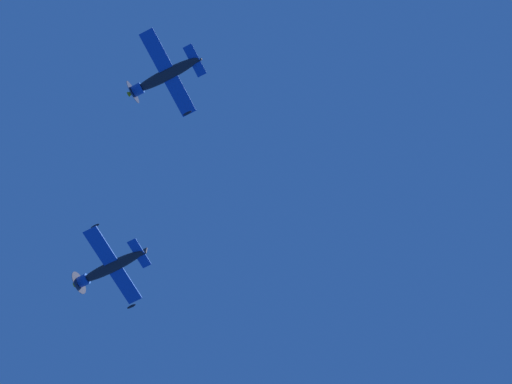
% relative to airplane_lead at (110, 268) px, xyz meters
% --- Properties ---
extents(airplane_lead, '(7.46, 7.16, 2.67)m').
position_rel_airplane_lead_xyz_m(airplane_lead, '(0.00, 0.00, 0.00)').
color(airplane_lead, '#232328').
extents(airplane_left_wingman, '(7.48, 7.15, 2.64)m').
position_rel_airplane_lead_xyz_m(airplane_left_wingman, '(4.24, 17.52, 1.73)').
color(airplane_left_wingman, '#232328').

